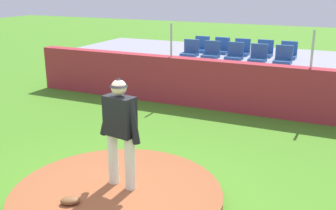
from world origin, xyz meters
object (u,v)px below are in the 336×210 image
at_px(stadium_chair_4, 283,58).
at_px(stadium_chair_6, 221,48).
at_px(stadium_chair_3, 258,56).
at_px(stadium_chair_5, 201,47).
at_px(stadium_chair_8, 265,51).
at_px(stadium_chair_1, 211,52).
at_px(stadium_chair_9, 288,53).
at_px(fielding_glove, 70,200).
at_px(stadium_chair_0, 190,51).
at_px(stadium_chair_7, 242,50).
at_px(pitcher, 120,125).
at_px(stadium_chair_2, 235,54).

distance_m(stadium_chair_4, stadium_chair_6, 2.29).
distance_m(stadium_chair_3, stadium_chair_6, 1.68).
height_order(stadium_chair_5, stadium_chair_8, same).
height_order(stadium_chair_1, stadium_chair_9, same).
distance_m(stadium_chair_5, stadium_chair_8, 2.07).
relative_size(fielding_glove, stadium_chair_0, 0.60).
bearing_deg(stadium_chair_3, stadium_chair_0, -1.31).
height_order(stadium_chair_3, stadium_chair_8, same).
bearing_deg(stadium_chair_9, stadium_chair_0, 17.00).
distance_m(stadium_chair_0, stadium_chair_4, 2.82).
bearing_deg(stadium_chair_7, fielding_glove, 87.15).
bearing_deg(stadium_chair_3, fielding_glove, 81.13).
xyz_separation_m(stadium_chair_4, stadium_chair_6, (-2.10, 0.91, 0.00)).
relative_size(pitcher, stadium_chair_9, 3.63).
bearing_deg(pitcher, stadium_chair_6, 104.82).
bearing_deg(stadium_chair_0, stadium_chair_8, -157.13).
bearing_deg(stadium_chair_0, stadium_chair_3, 178.69).
distance_m(stadium_chair_2, stadium_chair_3, 0.71).
bearing_deg(stadium_chair_6, stadium_chair_0, 50.57).
distance_m(fielding_glove, stadium_chair_0, 7.42).
bearing_deg(stadium_chair_5, stadium_chair_9, 179.58).
bearing_deg(stadium_chair_4, stadium_chair_7, -31.47).
xyz_separation_m(stadium_chair_1, stadium_chair_3, (1.43, -0.03, 0.00)).
bearing_deg(stadium_chair_1, stadium_chair_9, -157.56).
bearing_deg(fielding_glove, stadium_chair_6, 56.72).
relative_size(stadium_chair_3, stadium_chair_4, 1.00).
relative_size(stadium_chair_7, stadium_chair_9, 1.00).
height_order(stadium_chair_2, stadium_chair_5, same).
relative_size(stadium_chair_8, stadium_chair_9, 1.00).
height_order(pitcher, stadium_chair_7, pitcher).
bearing_deg(stadium_chair_2, stadium_chair_5, -32.77).
bearing_deg(stadium_chair_9, stadium_chair_8, -2.07).
xyz_separation_m(stadium_chair_6, stadium_chair_7, (0.68, -0.03, 0.00)).
relative_size(pitcher, stadium_chair_1, 3.63).
height_order(stadium_chair_7, stadium_chair_9, same).
relative_size(stadium_chair_1, stadium_chair_2, 1.00).
distance_m(stadium_chair_1, stadium_chair_8, 1.68).
distance_m(stadium_chair_7, stadium_chair_8, 0.71).
bearing_deg(stadium_chair_9, pitcher, 79.00).
distance_m(stadium_chair_5, stadium_chair_9, 2.79).
relative_size(stadium_chair_5, stadium_chair_8, 1.00).
bearing_deg(stadium_chair_4, stadium_chair_6, -23.36).
relative_size(stadium_chair_2, stadium_chair_4, 1.00).
bearing_deg(stadium_chair_9, stadium_chair_4, 90.03).
relative_size(stadium_chair_2, stadium_chair_8, 1.00).
relative_size(stadium_chair_7, stadium_chair_8, 1.00).
distance_m(stadium_chair_0, stadium_chair_8, 2.29).
bearing_deg(stadium_chair_5, stadium_chair_7, 178.35).
bearing_deg(stadium_chair_6, fielding_glove, 91.91).
xyz_separation_m(pitcher, stadium_chair_1, (-0.71, 6.42, 0.12)).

